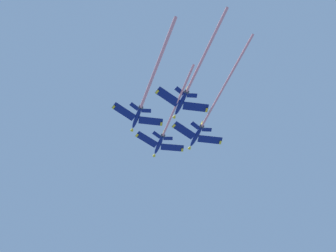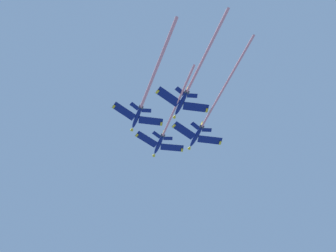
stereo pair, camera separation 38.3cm
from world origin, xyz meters
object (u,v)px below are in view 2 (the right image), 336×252
jet_left_wing (145,96)px  jet_right_wing (204,122)px  jet_lead (164,133)px  jet_slot (189,88)px

jet_left_wing → jet_right_wing: 23.48m
jet_left_wing → jet_right_wing: jet_left_wing is taller
jet_lead → jet_right_wing: (-13.98, 7.96, -6.50)m
jet_slot → jet_right_wing: bearing=-120.1°
jet_lead → jet_slot: bearing=107.0°
jet_lead → jet_right_wing: jet_lead is taller
jet_right_wing → jet_slot: (7.55, 13.01, -4.92)m
jet_left_wing → jet_right_wing: bearing=-161.4°
jet_lead → jet_left_wing: bearing=61.9°
jet_left_wing → jet_slot: 16.20m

